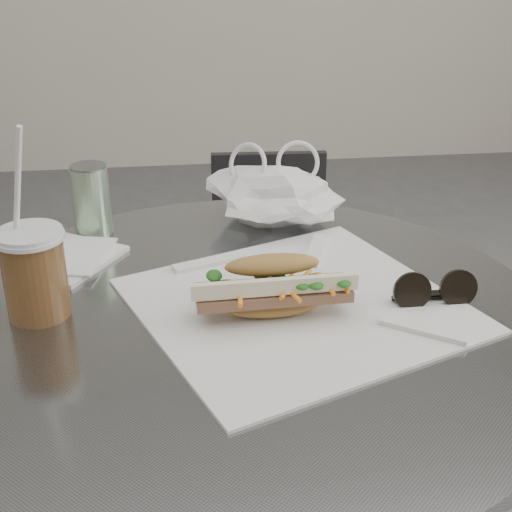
{
  "coord_description": "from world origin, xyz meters",
  "views": [
    {
      "loc": [
        -0.08,
        -0.55,
        1.18
      ],
      "look_at": [
        0.02,
        0.25,
        0.79
      ],
      "focal_mm": 50.0,
      "sensor_mm": 36.0,
      "label": 1
    }
  ],
  "objects": [
    {
      "name": "cafe_table",
      "position": [
        0.0,
        0.2,
        0.47
      ],
      "size": [
        0.76,
        0.76,
        0.74
      ],
      "color": "slate",
      "rests_on": "ground"
    },
    {
      "name": "chair_far",
      "position": [
        0.14,
        0.94,
        0.3
      ],
      "size": [
        0.35,
        0.36,
        0.66
      ],
      "rotation": [
        0.0,
        0.0,
        3.08
      ],
      "color": "#29292C",
      "rests_on": "ground"
    },
    {
      "name": "sandwich_paper",
      "position": [
        0.06,
        0.21,
        0.74
      ],
      "size": [
        0.47,
        0.46,
        0.0
      ],
      "primitive_type": "cube",
      "rotation": [
        0.0,
        0.0,
        0.38
      ],
      "color": "white",
      "rests_on": "cafe_table"
    },
    {
      "name": "banh_mi",
      "position": [
        0.03,
        0.19,
        0.78
      ],
      "size": [
        0.23,
        0.1,
        0.08
      ],
      "rotation": [
        0.0,
        0.0,
        0.03
      ],
      "color": "#AD8241",
      "rests_on": "sandwich_paper"
    },
    {
      "name": "iced_coffee",
      "position": [
        -0.25,
        0.23,
        0.8
      ],
      "size": [
        0.08,
        0.08,
        0.24
      ],
      "color": "brown",
      "rests_on": "cafe_table"
    },
    {
      "name": "sunglasses",
      "position": [
        0.23,
        0.19,
        0.76
      ],
      "size": [
        0.11,
        0.02,
        0.05
      ],
      "rotation": [
        0.0,
        0.0,
        0.0
      ],
      "color": "black",
      "rests_on": "cafe_table"
    },
    {
      "name": "plastic_bag",
      "position": [
        0.07,
        0.46,
        0.79
      ],
      "size": [
        0.23,
        0.21,
        0.09
      ],
      "primitive_type": null,
      "rotation": [
        0.0,
        0.0,
        -0.38
      ],
      "color": "white",
      "rests_on": "cafe_table"
    },
    {
      "name": "napkin_stack",
      "position": [
        -0.24,
        0.38,
        0.74
      ],
      "size": [
        0.18,
        0.18,
        0.01
      ],
      "color": "white",
      "rests_on": "cafe_table"
    },
    {
      "name": "drink_can",
      "position": [
        -0.2,
        0.47,
        0.79
      ],
      "size": [
        0.06,
        0.06,
        0.11
      ],
      "color": "#609557",
      "rests_on": "cafe_table"
    }
  ]
}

